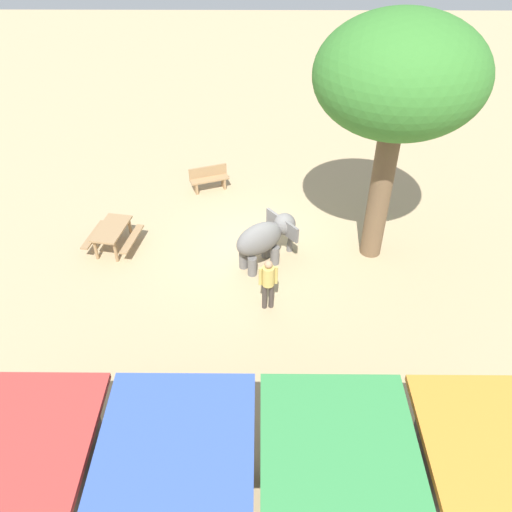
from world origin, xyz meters
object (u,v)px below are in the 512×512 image
(shade_tree_main, at_px, (400,80))
(person_handler, at_px, (268,281))
(market_stall_red, at_px, (38,478))
(wooden_bench, at_px, (209,178))
(market_stall_blue, at_px, (184,480))
(market_stall_green, at_px, (331,481))
(market_stall_orange, at_px, (478,482))
(elephant, at_px, (265,238))
(picnic_table_near, at_px, (112,233))

(shade_tree_main, bearing_deg, person_handler, 37.75)
(market_stall_red, bearing_deg, person_handler, -126.77)
(person_handler, relative_size, shade_tree_main, 0.23)
(wooden_bench, distance_m, market_stall_blue, 11.78)
(market_stall_green, height_order, market_stall_red, same)
(market_stall_orange, distance_m, market_stall_red, 7.80)
(market_stall_orange, xyz_separation_m, market_stall_red, (7.80, 0.00, 0.00))
(wooden_bench, bearing_deg, person_handler, 88.49)
(shade_tree_main, height_order, market_stall_blue, shade_tree_main)
(elephant, xyz_separation_m, market_stall_blue, (1.49, 7.49, 0.21))
(elephant, relative_size, person_handler, 1.23)
(shade_tree_main, distance_m, wooden_bench, 8.13)
(elephant, xyz_separation_m, shade_tree_main, (-3.28, -0.56, 4.47))
(market_stall_blue, bearing_deg, market_stall_green, 180.00)
(shade_tree_main, height_order, market_stall_green, shade_tree_main)
(person_handler, height_order, shade_tree_main, shade_tree_main)
(elephant, height_order, market_stall_blue, market_stall_blue)
(shade_tree_main, xyz_separation_m, market_stall_red, (7.37, 8.05, -4.26))
(picnic_table_near, xyz_separation_m, market_stall_red, (-0.62, 8.16, 0.55))
(picnic_table_near, height_order, market_stall_orange, market_stall_orange)
(elephant, bearing_deg, shade_tree_main, -28.27)
(elephant, xyz_separation_m, market_stall_red, (4.09, 7.49, 0.21))
(shade_tree_main, height_order, wooden_bench, shade_tree_main)
(wooden_bench, relative_size, market_stall_green, 0.58)
(market_stall_red, bearing_deg, wooden_bench, -99.99)
(market_stall_blue, height_order, market_stall_red, same)
(person_handler, xyz_separation_m, market_stall_orange, (-3.65, 5.56, 0.19))
(elephant, height_order, market_stall_red, market_stall_red)
(wooden_bench, relative_size, market_stall_blue, 0.58)
(market_stall_red, bearing_deg, market_stall_orange, 180.00)
(market_stall_green, bearing_deg, wooden_bench, -75.09)
(elephant, relative_size, picnic_table_near, 1.15)
(person_handler, distance_m, market_stall_blue, 5.77)
(person_handler, relative_size, market_stall_green, 0.64)
(elephant, distance_m, market_stall_red, 8.53)
(wooden_bench, xyz_separation_m, market_stall_orange, (-5.73, 11.75, 0.67))
(elephant, relative_size, market_stall_blue, 0.79)
(market_stall_orange, height_order, market_stall_blue, same)
(elephant, relative_size, shade_tree_main, 0.28)
(picnic_table_near, xyz_separation_m, market_stall_green, (-5.82, 8.16, 0.55))
(picnic_table_near, bearing_deg, market_stall_blue, -148.58)
(market_stall_blue, bearing_deg, wooden_bench, -87.42)
(wooden_bench, distance_m, market_stall_orange, 13.09)
(shade_tree_main, bearing_deg, wooden_bench, -34.96)
(person_handler, height_order, wooden_bench, person_handler)
(shade_tree_main, bearing_deg, market_stall_green, 74.93)
(market_stall_green, bearing_deg, market_stall_orange, 180.00)
(wooden_bench, bearing_deg, picnic_table_near, 32.99)
(elephant, height_order, picnic_table_near, elephant)
(picnic_table_near, xyz_separation_m, market_stall_orange, (-8.42, 8.16, 0.55))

